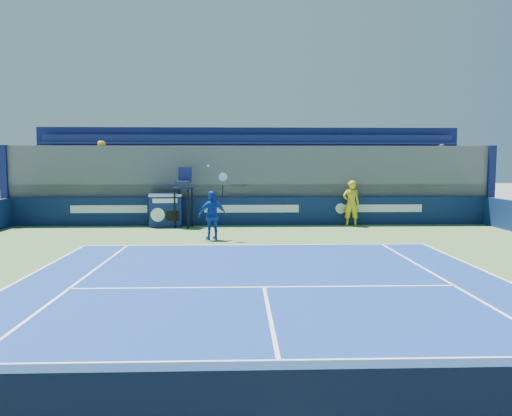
{
  "coord_description": "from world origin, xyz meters",
  "views": [
    {
      "loc": [
        -0.52,
        -4.02,
        2.66
      ],
      "look_at": [
        0.0,
        11.5,
        1.25
      ],
      "focal_mm": 35.0,
      "sensor_mm": 36.0,
      "label": 1
    }
  ],
  "objects_px": {
    "tennis_net": "(301,413)",
    "match_clock": "(166,209)",
    "tennis_player": "(213,215)",
    "ball_person": "(351,203)",
    "umpire_chair": "(184,191)"
  },
  "relations": [
    {
      "from": "tennis_net",
      "to": "umpire_chair",
      "type": "height_order",
      "value": "umpire_chair"
    },
    {
      "from": "ball_person",
      "to": "match_clock",
      "type": "distance_m",
      "value": 7.73
    },
    {
      "from": "ball_person",
      "to": "tennis_player",
      "type": "distance_m",
      "value": 6.65
    },
    {
      "from": "umpire_chair",
      "to": "tennis_player",
      "type": "xyz_separation_m",
      "value": [
        1.36,
        -3.38,
        -0.67
      ]
    },
    {
      "from": "umpire_chair",
      "to": "tennis_player",
      "type": "bearing_deg",
      "value": -68.1
    },
    {
      "from": "tennis_net",
      "to": "match_clock",
      "type": "xyz_separation_m",
      "value": [
        -3.57,
        16.64,
        0.19
      ]
    },
    {
      "from": "ball_person",
      "to": "umpire_chair",
      "type": "distance_m",
      "value": 6.99
    },
    {
      "from": "umpire_chair",
      "to": "tennis_player",
      "type": "distance_m",
      "value": 3.7
    },
    {
      "from": "ball_person",
      "to": "tennis_net",
      "type": "relative_size",
      "value": 0.16
    },
    {
      "from": "tennis_net",
      "to": "tennis_player",
      "type": "distance_m",
      "value": 13.11
    },
    {
      "from": "match_clock",
      "to": "umpire_chair",
      "type": "xyz_separation_m",
      "value": [
        0.76,
        -0.23,
        0.79
      ]
    },
    {
      "from": "ball_person",
      "to": "tennis_net",
      "type": "distance_m",
      "value": 17.13
    },
    {
      "from": "tennis_net",
      "to": "tennis_player",
      "type": "bearing_deg",
      "value": 96.33
    },
    {
      "from": "ball_person",
      "to": "match_clock",
      "type": "height_order",
      "value": "ball_person"
    },
    {
      "from": "ball_person",
      "to": "umpire_chair",
      "type": "bearing_deg",
      "value": 7.07
    }
  ]
}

